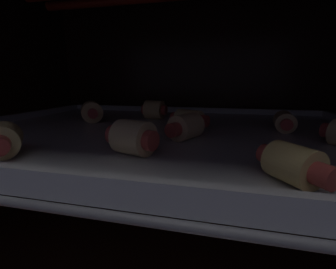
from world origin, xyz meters
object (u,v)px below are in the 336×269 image
pig_in_blanket_mid_0 (186,127)px  pig_in_blanket_mid_4 (293,164)px  pig_in_blanket_mid_3 (154,110)px  pig_in_blanket_mid_8 (131,137)px  pig_in_blanket_mid_7 (285,122)px  pig_in_blanket_mid_1 (3,140)px  baking_tray_mid (165,132)px  oven_rack_mid (165,137)px  pig_in_blanket_mid_9 (92,112)px  pig_in_blanket_mid_6 (189,119)px

pig_in_blanket_mid_0 → pig_in_blanket_mid_4: size_ratio=1.15×
pig_in_blanket_mid_0 → pig_in_blanket_mid_4: bearing=-49.7°
pig_in_blanket_mid_3 → pig_in_blanket_mid_8: pig_in_blanket_mid_3 is taller
pig_in_blanket_mid_7 → pig_in_blanket_mid_8: bearing=-138.8°
pig_in_blanket_mid_1 → pig_in_blanket_mid_8: (10.58, 2.88, 0.11)cm
pig_in_blanket_mid_3 → pig_in_blanket_mid_7: bearing=-16.6°
baking_tray_mid → pig_in_blanket_mid_0: (3.60, -4.89, 1.77)cm
pig_in_blanket_mid_3 → pig_in_blanket_mid_8: bearing=-79.3°
oven_rack_mid → pig_in_blanket_mid_9: pig_in_blanket_mid_9 is taller
oven_rack_mid → pig_in_blanket_mid_4: 18.97cm
pig_in_blanket_mid_6 → pig_in_blanket_mid_9: size_ratio=0.99×
pig_in_blanket_mid_0 → pig_in_blanket_mid_6: (-0.46, 5.84, -0.11)cm
oven_rack_mid → pig_in_blanket_mid_1: pig_in_blanket_mid_1 is taller
pig_in_blanket_mid_0 → pig_in_blanket_mid_8: pig_in_blanket_mid_8 is taller
pig_in_blanket_mid_7 → pig_in_blanket_mid_4: bearing=-101.9°
pig_in_blanket_mid_4 → pig_in_blanket_mid_6: bearing=119.2°
oven_rack_mid → baking_tray_mid: baking_tray_mid is taller
pig_in_blanket_mid_7 → oven_rack_mid: bearing=-171.5°
baking_tray_mid → pig_in_blanket_mid_1: 17.96cm
pig_in_blanket_mid_4 → pig_in_blanket_mid_7: size_ratio=0.90×
pig_in_blanket_mid_1 → oven_rack_mid: bearing=52.9°
pig_in_blanket_mid_0 → pig_in_blanket_mid_9: 18.32cm
oven_rack_mid → pig_in_blanket_mid_7: pig_in_blanket_mid_7 is taller
baking_tray_mid → pig_in_blanket_mid_0: bearing=-53.7°
pig_in_blanket_mid_0 → pig_in_blanket_mid_6: bearing=94.5°
baking_tray_mid → pig_in_blanket_mid_6: size_ratio=9.27×
pig_in_blanket_mid_3 → oven_rack_mid: bearing=-64.3°
baking_tray_mid → pig_in_blanket_mid_0: 6.33cm
pig_in_blanket_mid_0 → pig_in_blanket_mid_3: pig_in_blanket_mid_3 is taller
pig_in_blanket_mid_8 → pig_in_blanket_mid_9: size_ratio=0.88×
baking_tray_mid → pig_in_blanket_mid_9: (-12.86, 3.16, 1.98)cm
pig_in_blanket_mid_8 → pig_in_blanket_mid_9: bearing=131.0°
pig_in_blanket_mid_0 → pig_in_blanket_mid_1: 17.16cm
baking_tray_mid → pig_in_blanket_mid_3: bearing=115.7°
pig_in_blanket_mid_0 → pig_in_blanket_mid_7: (11.79, 7.19, -0.17)cm
pig_in_blanket_mid_3 → pig_in_blanket_mid_7: pig_in_blanket_mid_3 is taller
pig_in_blanket_mid_1 → pig_in_blanket_mid_3: pig_in_blanket_mid_3 is taller
baking_tray_mid → pig_in_blanket_mid_1: pig_in_blanket_mid_1 is taller
baking_tray_mid → pig_in_blanket_mid_7: 15.64cm
baking_tray_mid → pig_in_blanket_mid_9: bearing=166.2°
pig_in_blanket_mid_9 → baking_tray_mid: bearing=-13.8°
pig_in_blanket_mid_3 → baking_tray_mid: bearing=-64.3°
pig_in_blanket_mid_0 → pig_in_blanket_mid_1: same height
pig_in_blanket_mid_1 → pig_in_blanket_mid_8: bearing=15.2°
baking_tray_mid → pig_in_blanket_mid_6: pig_in_blanket_mid_6 is taller
pig_in_blanket_mid_0 → pig_in_blanket_mid_6: 5.86cm
pig_in_blanket_mid_6 → oven_rack_mid: bearing=-163.2°
baking_tray_mid → pig_in_blanket_mid_1: size_ratio=10.77×
oven_rack_mid → pig_in_blanket_mid_0: size_ratio=9.97×
pig_in_blanket_mid_1 → pig_in_blanket_mid_4: pig_in_blanket_mid_1 is taller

